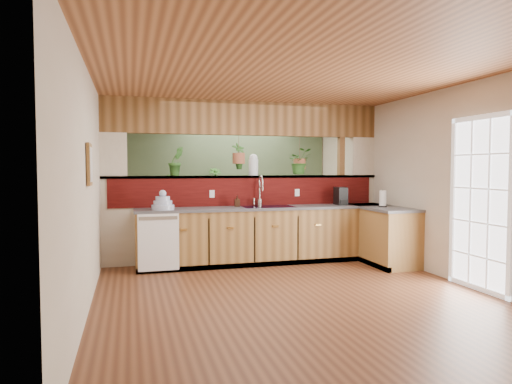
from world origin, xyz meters
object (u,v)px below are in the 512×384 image
object	(u,v)px
faucet	(260,190)
shelving_console	(196,218)
coffee_maker	(341,197)
dish_stack	(163,204)
paper_towel	(383,199)
soap_dispenser	(237,201)
glass_jar	(253,165)

from	to	relation	value
faucet	shelving_console	xyz separation A→B (m)	(-0.74, 2.12, -0.67)
coffee_maker	faucet	bearing A→B (deg)	177.26
dish_stack	coffee_maker	xyz separation A→B (m)	(2.93, 0.13, 0.04)
shelving_console	paper_towel	bearing A→B (deg)	-30.92
coffee_maker	dish_stack	bearing A→B (deg)	-173.93
dish_stack	coffee_maker	distance (m)	2.93
dish_stack	faucet	bearing A→B (deg)	10.09
soap_dispenser	paper_towel	size ratio (longest dim) A/B	0.65
paper_towel	soap_dispenser	bearing A→B (deg)	164.15
coffee_maker	soap_dispenser	bearing A→B (deg)	-179.67
dish_stack	glass_jar	xyz separation A→B (m)	(1.52, 0.50, 0.58)
soap_dispenser	paper_towel	bearing A→B (deg)	-15.85
soap_dispenser	coffee_maker	world-z (taller)	coffee_maker
glass_jar	soap_dispenser	bearing A→B (deg)	-141.30
paper_towel	dish_stack	bearing A→B (deg)	173.25
glass_jar	shelving_console	bearing A→B (deg)	109.84
faucet	glass_jar	world-z (taller)	glass_jar
dish_stack	glass_jar	world-z (taller)	glass_jar
paper_towel	faucet	bearing A→B (deg)	159.53
dish_stack	shelving_console	size ratio (longest dim) A/B	0.21
faucet	dish_stack	xyz separation A→B (m)	(-1.57, -0.28, -0.17)
faucet	glass_jar	size ratio (longest dim) A/B	1.40
faucet	shelving_console	distance (m)	2.34
soap_dispenser	shelving_console	size ratio (longest dim) A/B	0.11
faucet	dish_stack	world-z (taller)	faucet
soap_dispenser	paper_towel	world-z (taller)	paper_towel
dish_stack	paper_towel	xyz separation A→B (m)	(3.39, -0.40, 0.03)
dish_stack	paper_towel	bearing A→B (deg)	-6.75
dish_stack	coffee_maker	size ratio (longest dim) A/B	1.14
soap_dispenser	glass_jar	world-z (taller)	glass_jar
dish_stack	glass_jar	bearing A→B (deg)	18.30
dish_stack	shelving_console	xyz separation A→B (m)	(0.83, 2.40, -0.49)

